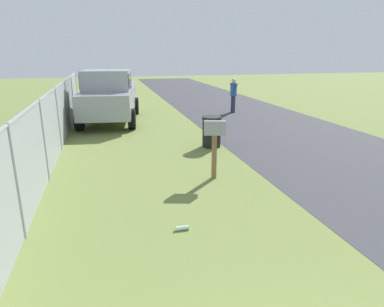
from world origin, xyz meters
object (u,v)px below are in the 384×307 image
(pickup_truck, at_px, (109,95))
(pedestrian, at_px, (233,93))
(trash_bin, at_px, (212,132))
(mailbox, at_px, (215,132))

(pickup_truck, bearing_deg, pedestrian, 106.98)
(trash_bin, bearing_deg, pickup_truck, 31.88)
(pickup_truck, xyz_separation_m, pedestrian, (0.94, -5.66, -0.19))
(mailbox, bearing_deg, pedestrian, -7.39)
(mailbox, height_order, pickup_truck, pickup_truck)
(mailbox, relative_size, trash_bin, 1.45)
(pedestrian, bearing_deg, mailbox, 58.26)
(pickup_truck, xyz_separation_m, trash_bin, (-4.60, -2.86, -0.64))
(mailbox, xyz_separation_m, pickup_truck, (7.17, 2.12, 0.04))
(pickup_truck, height_order, trash_bin, pickup_truck)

